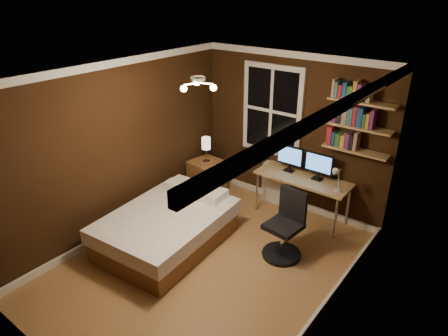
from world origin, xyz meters
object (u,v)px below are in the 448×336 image
Objects in this scene: desk at (303,181)px; monitor_right at (319,167)px; bed at (168,227)px; desk_lamp at (337,179)px; bedside_lamp at (206,150)px; nightstand at (207,178)px; monitor_left at (290,159)px; radiator at (276,184)px; office_chair at (285,232)px.

monitor_right is at bearing 20.12° from desk.
desk reaches higher than bed.
desk_lamp is (0.59, -0.18, 0.28)m from desk.
bedside_lamp is 1.90m from monitor_right.
monitor_right is (1.34, 1.86, 0.64)m from bed.
nightstand is 1.41× the size of monitor_left.
bed is at bearing -137.19° from desk_lamp.
monitor_left reaches higher than radiator.
desk_lamp is (1.15, -0.35, 0.57)m from radiator.
office_chair is (0.57, -1.09, -0.55)m from monitor_left.
nightstand is 0.92× the size of radiator.
monitor_right is 0.46× the size of office_chair.
desk is 0.40m from monitor_left.
desk_lamp is 0.46× the size of office_chair.
nightstand is 1.54m from monitor_left.
bedside_lamp reaches higher than nightstand.
desk is (1.65, 0.32, -0.21)m from bedside_lamp.
office_chair is at bearing -12.53° from nightstand.
nightstand is at bearing 104.63° from bed.
monitor_left is at bearing 60.65° from bed.
desk is at bearing -17.27° from radiator.
monitor_left is at bearing 165.61° from desk.
radiator is 1.34m from desk_lamp.
radiator is 1.55× the size of desk_lamp.
radiator is 1.54× the size of monitor_left.
bedside_lamp is 2.25m from desk_lamp.
monitor_left reaches higher than office_chair.
desk is at bearing 111.59° from office_chair.
monitor_left is at bearing 180.00° from monitor_right.
monitor_right is 1.22m from office_chair.
desk_lamp reaches higher than monitor_left.
radiator is 0.64m from monitor_left.
desk_lamp reaches higher than nightstand.
bedside_lamp is 0.98× the size of monitor_right.
desk is at bearing -159.88° from monitor_right.
desk is (1.65, 0.32, 0.32)m from nightstand.
desk is (1.15, 1.79, 0.36)m from bed.
office_chair is at bearing -85.46° from monitor_right.
monitor_right is (1.85, 0.40, 0.06)m from bedside_lamp.
desk_lamp reaches higher than desk.
bedside_lamp reaches higher than office_chair.
bed is at bearing -63.77° from nightstand.
radiator is 0.47× the size of desk.
office_chair is (0.85, -1.19, 0.02)m from radiator.
radiator is 0.66m from desk.
monitor_right reaches higher than desk.
radiator is 1.46m from office_chair.
office_chair is at bearing 23.82° from bed.
radiator is at bearing 163.10° from desk_lamp.
bed is 1.65m from bedside_lamp.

